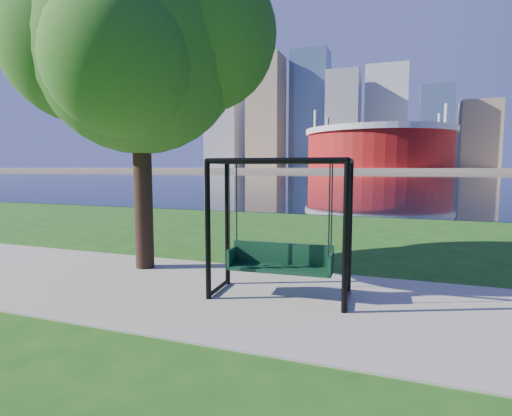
% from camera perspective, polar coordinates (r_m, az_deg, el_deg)
% --- Properties ---
extents(ground, '(900.00, 900.00, 0.00)m').
position_cam_1_polar(ground, '(7.64, -0.25, -11.45)').
color(ground, '#1E5114').
rests_on(ground, ground).
extents(path, '(120.00, 4.00, 0.03)m').
position_cam_1_polar(path, '(7.19, -1.66, -12.44)').
color(path, '#9E937F').
rests_on(path, ground).
extents(river, '(900.00, 180.00, 0.02)m').
position_cam_1_polar(river, '(108.90, 18.62, 4.31)').
color(river, black).
rests_on(river, ground).
extents(far_bank, '(900.00, 228.00, 2.00)m').
position_cam_1_polar(far_bank, '(312.86, 19.52, 5.23)').
color(far_bank, '#937F60').
rests_on(far_bank, ground).
extents(stadium, '(83.00, 83.00, 32.00)m').
position_cam_1_polar(stadium, '(242.46, 17.10, 8.37)').
color(stadium, maroon).
rests_on(stadium, far_bank).
extents(skyline, '(392.00, 66.00, 96.50)m').
position_cam_1_polar(skyline, '(328.04, 18.99, 11.37)').
color(skyline, gray).
rests_on(skyline, far_bank).
extents(swing, '(2.42, 1.15, 2.42)m').
position_cam_1_polar(swing, '(6.88, 3.49, -3.36)').
color(swing, black).
rests_on(swing, ground).
extents(park_tree, '(5.65, 5.11, 7.02)m').
position_cam_1_polar(park_tree, '(9.58, -16.44, 21.38)').
color(park_tree, black).
rests_on(park_tree, ground).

